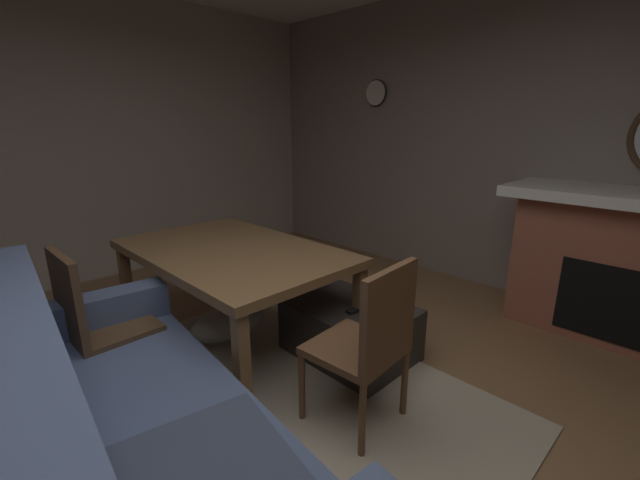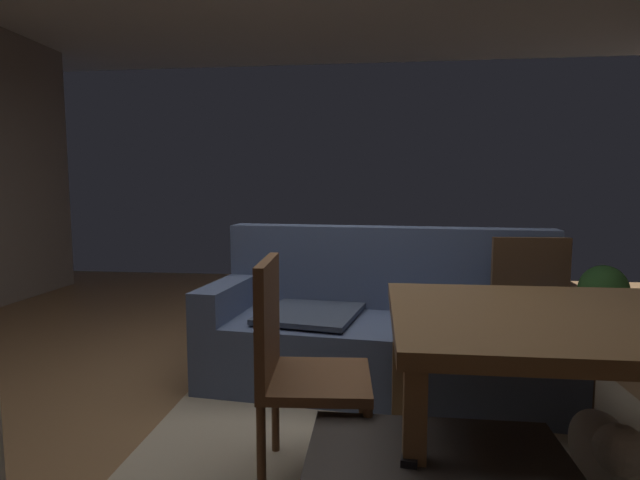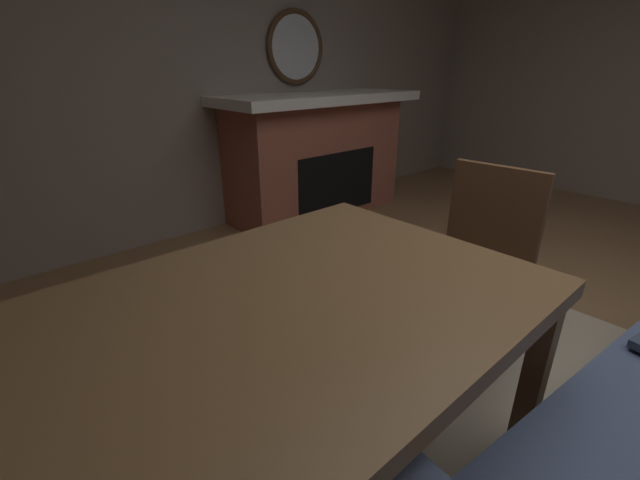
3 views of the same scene
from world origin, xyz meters
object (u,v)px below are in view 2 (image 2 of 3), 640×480
Objects in this scene: dining_chair_north at (535,310)px; potted_plant at (603,294)px; couch at (381,330)px; dining_chair_west at (294,358)px; tv_remote at (411,452)px; small_dog at (605,449)px; dining_table at (614,333)px.

dining_chair_north reaches higher than potted_plant.
dining_chair_west is at bearing -108.45° from couch.
tv_remote is 0.26× the size of small_dog.
dining_chair_west reaches higher than tv_remote.
tv_remote is (0.08, -1.53, 0.05)m from couch.
potted_plant is at bearing 56.18° from dining_chair_north.
couch is at bearing -143.71° from potted_plant.
small_dog is (0.00, 0.02, -0.48)m from dining_table.
dining_chair_west is at bearing -178.68° from small_dog.
dining_chair_north is at bearing 90.08° from dining_table.
couch is at bearing 128.56° from dining_table.
dining_chair_north is 1.91m from potted_plant.
potted_plant is 2.69m from small_dog.
tv_remote is 0.10× the size of dining_table.
dining_table reaches higher than small_dog.
couch is at bearing 71.55° from dining_chair_west.
dining_table is 1.81× the size of dining_chair_west.
tv_remote is 3.47m from potted_plant.
dining_chair_west is (-0.36, -1.09, 0.19)m from couch.
couch reaches higher than potted_plant.
couch reaches higher than small_dog.
potted_plant is (2.28, 2.50, -0.22)m from dining_chair_west.
small_dog is at bearing -89.64° from dining_chair_north.
dining_chair_north is 1.68× the size of potted_plant.
dining_chair_north is at bearing 37.09° from dining_chair_west.
potted_plant reaches higher than small_dog.
potted_plant is (1.05, 2.50, -0.37)m from dining_table.
dining_chair_north is at bearing -123.82° from potted_plant.
couch is 2.37× the size of dining_chair_north.
dining_chair_north is 0.96m from small_dog.
dining_chair_west is (-0.45, 0.44, 0.14)m from tv_remote.
dining_chair_west reaches higher than potted_plant.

